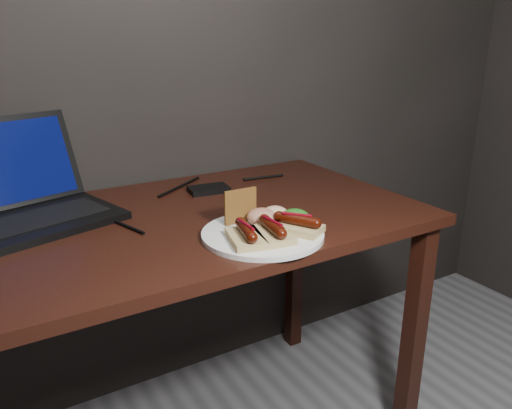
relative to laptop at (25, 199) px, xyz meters
The scene contains 12 objects.
desk 0.35m from the laptop, 33.88° to the right, with size 1.40×0.70×0.75m.
laptop is the anchor object (origin of this frame).
hard_drive 0.50m from the laptop, ahead, with size 0.12×0.07×0.02m, color black.
desk_cables 0.26m from the laptop, ahead, with size 1.03×0.38×0.01m.
plate 0.61m from the laptop, 41.44° to the right, with size 0.28×0.28×0.01m, color white.
bread_sausage_left 0.58m from the laptop, 47.86° to the right, with size 0.10×0.13×0.04m.
bread_sausage_center 0.63m from the laptop, 44.46° to the right, with size 0.09×0.12×0.04m.
bread_sausage_right 0.68m from the laptop, 39.94° to the right, with size 0.12×0.13×0.04m.
crispbread 0.54m from the laptop, 36.32° to the right, with size 0.09×0.01×0.09m, color olive.
salad_greens 0.67m from the laptop, 36.51° to the right, with size 0.07×0.07×0.04m, color #184F0F.
salsa_mound 0.60m from the laptop, 37.00° to the right, with size 0.07×0.07×0.04m, color #9B0F0F.
coleslaw_mound 0.63m from the laptop, 34.09° to the right, with size 0.06×0.06×0.04m, color beige.
Camera 1 is at (-0.38, 0.25, 1.20)m, focal length 35.00 mm.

